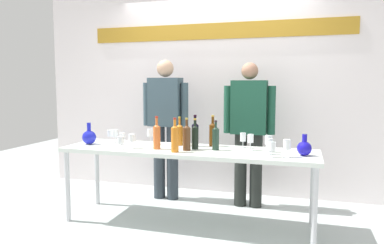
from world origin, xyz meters
The scene contains 27 objects.
ground_plane centered at (0.00, 0.00, 0.00)m, with size 10.00×10.00×0.00m, color #AFB8B8.
back_wall centered at (0.00, 1.23, 1.50)m, with size 4.81×0.11×3.00m.
display_table centered at (0.00, 0.00, 0.71)m, with size 2.54×0.67×0.77m.
decanter_blue_left centered at (-1.10, -0.04, 0.85)m, with size 0.15×0.15×0.23m.
decanter_blue_right centered at (1.11, -0.04, 0.84)m, with size 0.13×0.13×0.20m.
presenter_left centered at (-0.51, 0.72, 0.97)m, with size 0.58×0.22×1.70m.
presenter_right centered at (0.51, 0.72, 0.94)m, with size 0.59×0.22×1.66m.
wine_bottle_0 centered at (0.02, -0.08, 0.90)m, with size 0.08×0.08×0.32m.
wine_bottle_1 centered at (0.28, 0.02, 0.90)m, with size 0.07×0.07×0.29m.
wine_bottle_2 centered at (0.08, 0.00, 0.90)m, with size 0.07×0.07×0.31m.
wine_bottle_3 centered at (-0.29, -0.10, 0.91)m, with size 0.07×0.07×0.33m.
wine_bottle_4 centered at (-0.06, -0.20, 0.91)m, with size 0.07×0.07×0.33m.
wine_bottle_5 centered at (0.03, 0.16, 0.91)m, with size 0.07×0.07×0.33m.
wine_bottle_6 centered at (-0.14, 0.18, 0.89)m, with size 0.07×0.07×0.30m.
wine_bottle_7 centered at (0.20, 0.24, 0.91)m, with size 0.07×0.07×0.32m.
wine_glass_left_0 centered at (-0.93, 0.13, 0.87)m, with size 0.07×0.07×0.14m.
wine_glass_left_1 centered at (-0.48, 0.17, 0.89)m, with size 0.07×0.07×0.16m.
wine_glass_left_2 centered at (-0.55, -0.13, 0.87)m, with size 0.07×0.07×0.14m.
wine_glass_left_3 centered at (-0.73, 0.02, 0.86)m, with size 0.06×0.06×0.13m.
wine_glass_left_4 centered at (-0.82, 0.03, 0.89)m, with size 0.07×0.07×0.16m.
wine_glass_left_5 centered at (-0.62, -0.23, 0.87)m, with size 0.07×0.07×0.13m.
wine_glass_right_0 centered at (0.80, -0.07, 0.87)m, with size 0.06×0.06×0.15m.
wine_glass_right_1 centered at (0.96, -0.16, 0.88)m, with size 0.07×0.07×0.16m.
wine_glass_right_2 centered at (0.52, 0.22, 0.88)m, with size 0.06×0.06×0.15m.
wine_glass_right_3 centered at (0.61, 0.10, 0.88)m, with size 0.06×0.06×0.16m.
wine_glass_right_4 centered at (0.79, 0.06, 0.88)m, with size 0.07×0.07×0.16m.
wine_glass_right_5 centered at (0.84, -0.20, 0.87)m, with size 0.06×0.06×0.14m.
Camera 1 is at (1.08, -3.45, 1.42)m, focal length 34.39 mm.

